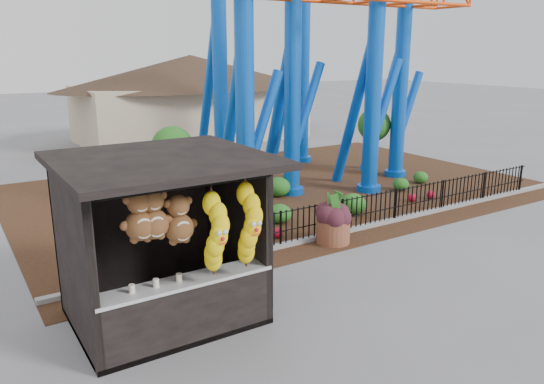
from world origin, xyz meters
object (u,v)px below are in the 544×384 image
prize_booth (167,245)px  roller_coaster (303,3)px  terracotta_planter (333,231)px  potted_plant (336,224)px

prize_booth → roller_coaster: roller_coaster is taller
roller_coaster → terracotta_planter: 8.83m
prize_booth → potted_plant: bearing=18.8°
roller_coaster → potted_plant: bearing=-116.8°
prize_booth → roller_coaster: 11.99m
prize_booth → potted_plant: size_ratio=3.82×
terracotta_planter → potted_plant: potted_plant is taller
roller_coaster → potted_plant: 8.61m
prize_booth → potted_plant: prize_booth is taller
potted_plant → terracotta_planter: bearing=-134.7°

